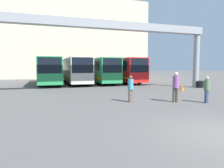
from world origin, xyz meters
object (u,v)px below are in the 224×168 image
(bus_slot_1, at_px, (75,69))
(pedestrian_far_center, at_px, (207,89))
(pedestrian_near_left, at_px, (131,88))
(pedestrian_mid_right, at_px, (176,86))
(traffic_cone, at_px, (182,87))
(bus_slot_0, at_px, (49,69))
(tire_stack, at_px, (199,84))
(bus_slot_3, at_px, (123,69))
(bus_slot_2, at_px, (99,69))

(bus_slot_1, distance_m, pedestrian_far_center, 17.90)
(pedestrian_near_left, height_order, pedestrian_far_center, pedestrian_near_left)
(bus_slot_1, bearing_deg, pedestrian_mid_right, -76.65)
(bus_slot_1, bearing_deg, traffic_cone, -53.51)
(bus_slot_0, bearing_deg, pedestrian_mid_right, -66.32)
(pedestrian_mid_right, bearing_deg, pedestrian_far_center, -167.51)
(bus_slot_1, distance_m, pedestrian_mid_right, 16.68)
(pedestrian_far_center, bearing_deg, tire_stack, -157.57)
(pedestrian_near_left, distance_m, traffic_cone, 8.17)
(bus_slot_1, distance_m, pedestrian_near_left, 15.38)
(bus_slot_1, bearing_deg, bus_slot_3, -5.79)
(bus_slot_3, height_order, pedestrian_near_left, bus_slot_3)
(bus_slot_1, xyz_separation_m, tire_stack, (11.75, -9.37, -1.53))
(bus_slot_0, distance_m, pedestrian_far_center, 19.22)
(pedestrian_mid_right, distance_m, pedestrian_far_center, 1.81)
(bus_slot_1, height_order, pedestrian_far_center, bus_slot_1)
(bus_slot_0, height_order, bus_slot_3, bus_slot_3)
(bus_slot_3, bearing_deg, pedestrian_far_center, -93.94)
(bus_slot_1, distance_m, bus_slot_2, 3.30)
(traffic_cone, bearing_deg, pedestrian_far_center, -115.47)
(pedestrian_mid_right, distance_m, traffic_cone, 6.74)
(pedestrian_mid_right, bearing_deg, pedestrian_near_left, 19.87)
(bus_slot_3, relative_size, pedestrian_near_left, 6.17)
(tire_stack, bearing_deg, pedestrian_mid_right, -139.13)
(bus_slot_3, height_order, traffic_cone, bus_slot_3)
(traffic_cone, distance_m, tire_stack, 3.93)
(pedestrian_far_center, bearing_deg, bus_slot_2, -110.94)
(bus_slot_3, distance_m, pedestrian_near_left, 15.61)
(bus_slot_2, distance_m, tire_stack, 12.88)
(pedestrian_mid_right, xyz_separation_m, tire_stack, (7.91, 6.84, -0.63))
(bus_slot_2, bearing_deg, pedestrian_mid_right, -88.06)
(bus_slot_0, xyz_separation_m, pedestrian_mid_right, (7.14, -16.28, -0.89))
(bus_slot_1, height_order, bus_slot_3, bus_slot_3)
(bus_slot_0, bearing_deg, pedestrian_far_center, -62.89)
(bus_slot_3, xyz_separation_m, pedestrian_near_left, (-5.35, -14.63, -1.02))
(bus_slot_0, relative_size, tire_stack, 11.12)
(pedestrian_far_center, height_order, traffic_cone, pedestrian_far_center)
(bus_slot_2, bearing_deg, tire_stack, -48.57)
(pedestrian_near_left, xyz_separation_m, pedestrian_far_center, (4.23, -1.72, -0.02))
(pedestrian_mid_right, xyz_separation_m, traffic_cone, (4.40, 5.06, -0.69))
(bus_slot_0, height_order, bus_slot_2, same)
(bus_slot_0, distance_m, bus_slot_3, 9.90)
(pedestrian_far_center, distance_m, tire_stack, 9.92)
(bus_slot_0, bearing_deg, bus_slot_1, -1.20)
(bus_slot_1, distance_m, bus_slot_3, 6.61)
(pedestrian_far_center, bearing_deg, bus_slot_0, -90.99)
(pedestrian_far_center, xyz_separation_m, traffic_cone, (2.79, 5.86, -0.55))
(pedestrian_mid_right, relative_size, pedestrian_far_center, 1.16)
(traffic_cone, bearing_deg, pedestrian_near_left, -149.46)
(bus_slot_3, bearing_deg, traffic_cone, -80.96)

